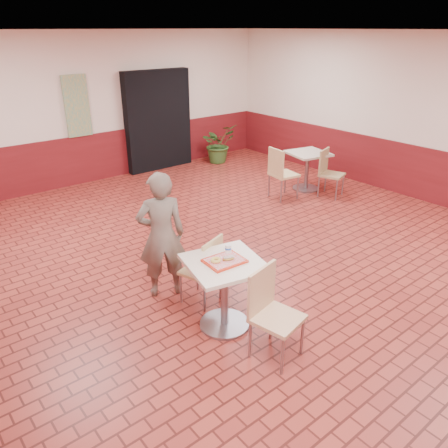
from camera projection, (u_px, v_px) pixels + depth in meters
room_shell at (276, 159)px, 5.56m from camera, size 8.01×10.01×3.01m
wainscot_band at (272, 230)px, 5.97m from camera, size 8.00×10.00×1.00m
corridor_doorway at (158, 121)px, 9.86m from camera, size 1.60×0.22×2.20m
promo_poster at (77, 106)px, 8.66m from camera, size 0.50×0.03×1.20m
main_table at (225, 283)px, 4.65m from camera, size 0.76×0.76×0.81m
chair_main_front at (271, 309)px, 4.26m from camera, size 0.52×0.52×0.95m
chair_main_back at (205, 267)px, 5.09m from camera, size 0.50×0.50×0.86m
customer at (161, 236)px, 5.15m from camera, size 0.68×0.57×1.58m
serving_tray at (225, 261)px, 4.54m from camera, size 0.40×0.31×0.02m
ring_donut at (216, 260)px, 4.49m from camera, size 0.12×0.12×0.03m
long_john_donut at (228, 258)px, 4.52m from camera, size 0.14×0.10×0.04m
paper_cup at (228, 248)px, 4.67m from camera, size 0.07×0.07×0.09m
second_table at (307, 165)px, 8.75m from camera, size 0.73×0.73×0.77m
chair_second_left at (281, 171)px, 8.25m from camera, size 0.52×0.52×0.99m
chair_second_front at (328, 170)px, 8.43m from camera, size 0.53×0.53×0.91m
potted_plant at (218, 144)px, 10.56m from camera, size 0.88×0.78×0.91m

